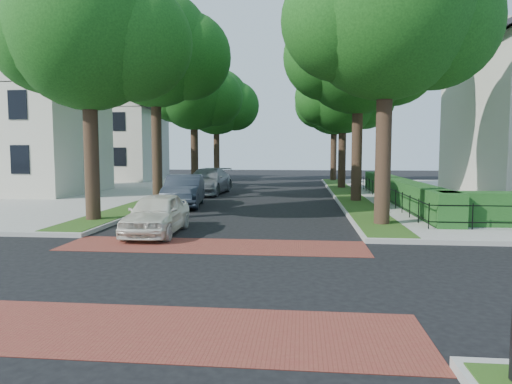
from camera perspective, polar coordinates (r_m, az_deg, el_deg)
ground at (r=10.59m, az=-8.68°, el=-10.23°), size 120.00×120.00×0.00m
crosswalk_far at (r=13.63m, az=-5.31°, el=-6.72°), size 9.00×2.20×0.01m
crosswalk_near at (r=7.69m, az=-14.86°, el=-16.29°), size 9.00×2.20×0.01m
grass_strip_ne at (r=29.25m, az=11.25°, el=-0.18°), size 1.60×29.80×0.02m
grass_strip_nw at (r=30.18m, az=-9.61°, el=0.00°), size 1.60×29.80×0.02m
tree_right_near at (r=18.06m, az=16.22°, el=20.42°), size 7.75×6.67×10.66m
tree_right_mid at (r=25.85m, az=12.90°, el=16.55°), size 8.25×7.09×11.22m
tree_right_far at (r=34.50m, az=10.96°, el=11.83°), size 7.25×6.23×9.74m
tree_right_back at (r=43.46m, az=9.88°, el=10.91°), size 7.50×6.45×10.20m
tree_left_near at (r=19.41m, az=-19.71°, el=18.13°), size 7.50×6.45×10.20m
tree_left_mid at (r=26.95m, az=-12.12°, el=16.86°), size 8.00×6.88×11.48m
tree_left_far at (r=35.30m, az=-7.54°, el=12.07°), size 7.00×6.02×9.86m
tree_left_back at (r=44.10m, az=-4.80°, el=11.07°), size 7.75×6.66×10.44m
hedge_main_road at (r=25.50m, az=17.31°, el=0.26°), size 1.00×18.00×1.20m
fence_main_road at (r=25.36m, az=15.53°, el=-0.06°), size 0.06×18.00×0.90m
house_left_near at (r=33.30m, az=-27.45°, el=8.38°), size 10.00×9.00×10.14m
house_left_far at (r=45.67m, az=-17.74°, el=7.65°), size 10.00×9.00×10.14m
parked_car_front at (r=15.81m, az=-12.29°, el=-2.66°), size 1.76×4.11×1.38m
parked_car_middle at (r=23.39m, az=-8.99°, el=0.15°), size 2.34×5.08×1.61m
parked_car_rear at (r=30.27m, az=-6.05°, el=1.36°), size 2.72×5.94×1.68m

